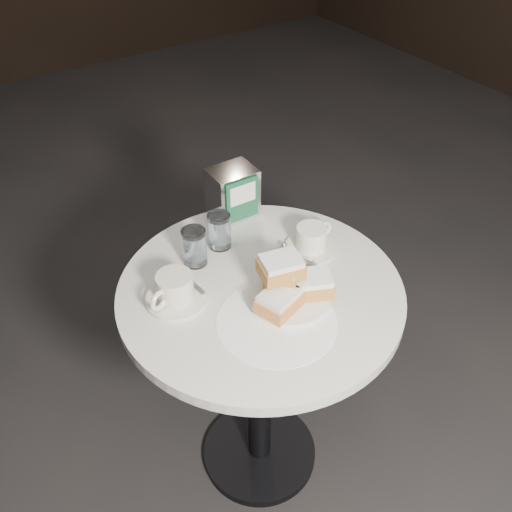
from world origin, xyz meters
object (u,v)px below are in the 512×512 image
at_px(coffee_cup_left, 175,290).
at_px(cafe_table, 260,342).
at_px(coffee_cup_right, 311,240).
at_px(napkin_dispenser, 233,193).
at_px(water_glass_left, 194,247).
at_px(water_glass_right, 219,231).
at_px(beignet_plate, 289,285).

bearing_deg(coffee_cup_left, cafe_table, -41.96).
distance_m(cafe_table, coffee_cup_right, 0.30).
distance_m(coffee_cup_left, napkin_dispenser, 0.38).
xyz_separation_m(cafe_table, coffee_cup_left, (-0.19, 0.07, 0.23)).
xyz_separation_m(cafe_table, napkin_dispenser, (0.11, 0.30, 0.27)).
bearing_deg(cafe_table, coffee_cup_left, 159.49).
relative_size(coffee_cup_left, napkin_dispenser, 1.32).
height_order(coffee_cup_left, coffee_cup_right, coffee_cup_left).
distance_m(water_glass_left, napkin_dispenser, 0.23).
xyz_separation_m(water_glass_left, napkin_dispenser, (0.19, 0.13, 0.02)).
bearing_deg(water_glass_left, water_glass_right, 15.43).
distance_m(beignet_plate, water_glass_right, 0.27).
xyz_separation_m(water_glass_left, water_glass_right, (0.09, 0.02, -0.00)).
xyz_separation_m(coffee_cup_left, water_glass_right, (0.19, 0.12, 0.01)).
relative_size(coffee_cup_left, coffee_cup_right, 1.24).
bearing_deg(water_glass_right, water_glass_left, -164.57).
xyz_separation_m(coffee_cup_right, water_glass_left, (-0.28, 0.12, 0.02)).
distance_m(coffee_cup_left, water_glass_left, 0.15).
height_order(cafe_table, water_glass_left, water_glass_left).
height_order(coffee_cup_left, napkin_dispenser, napkin_dispenser).
height_order(beignet_plate, coffee_cup_right, beignet_plate).
relative_size(cafe_table, water_glass_left, 7.42).
relative_size(beignet_plate, napkin_dispenser, 1.47).
bearing_deg(napkin_dispenser, beignet_plate, -100.38).
height_order(cafe_table, coffee_cup_left, coffee_cup_left).
height_order(cafe_table, water_glass_right, water_glass_right).
height_order(coffee_cup_right, water_glass_left, water_glass_left).
relative_size(coffee_cup_right, water_glass_left, 1.54).
xyz_separation_m(beignet_plate, coffee_cup_right, (0.16, 0.12, -0.02)).
relative_size(beignet_plate, coffee_cup_left, 1.11).
bearing_deg(water_glass_left, cafe_table, -63.31).
height_order(coffee_cup_right, water_glass_right, water_glass_right).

